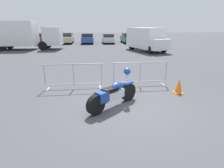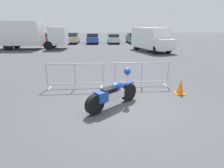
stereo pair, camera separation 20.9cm
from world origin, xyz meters
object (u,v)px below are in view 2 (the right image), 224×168
object	(u,v)px
parked_car_silver	(113,39)
parked_car_green	(133,38)
crowd_barrier_far	(142,74)
delivery_van	(151,39)
box_truck	(27,34)
parked_car_yellow	(29,39)
motorcycle	(113,94)
parked_car_maroon	(51,38)
crowd_barrier_near	(75,76)
pedestrian	(151,39)
parked_car_blue	(93,38)
traffic_cone	(180,87)
parked_car_tan	(72,38)

from	to	relation	value
parked_car_silver	parked_car_green	size ratio (longest dim) A/B	0.92
crowd_barrier_far	delivery_van	xyz separation A→B (m)	(3.66, 10.90, 0.68)
crowd_barrier_far	box_truck	bearing A→B (deg)	125.11
box_truck	parked_car_yellow	distance (m)	6.45
box_truck	motorcycle	bearing A→B (deg)	-60.53
box_truck	parked_car_maroon	size ratio (longest dim) A/B	1.74
parked_car_green	parked_car_yellow	bearing A→B (deg)	90.61
parked_car_maroon	box_truck	bearing A→B (deg)	171.31
crowd_barrier_near	pedestrian	bearing A→B (deg)	62.56
parked_car_maroon	parked_car_blue	bearing A→B (deg)	-90.26
parked_car_green	delivery_van	bearing A→B (deg)	-179.91
traffic_cone	crowd_barrier_far	bearing A→B (deg)	141.10
parked_car_green	traffic_cone	bearing A→B (deg)	173.56
crowd_barrier_near	box_truck	bearing A→B (deg)	116.27
parked_car_silver	crowd_barrier_near	bearing A→B (deg)	170.13
traffic_cone	delivery_van	bearing A→B (deg)	78.68
box_truck	traffic_cone	xyz separation A→B (m)	(10.78, -14.55, -1.35)
parked_car_yellow	crowd_barrier_near	bearing A→B (deg)	-155.72
parked_car_silver	traffic_cone	bearing A→B (deg)	-178.01
traffic_cone	crowd_barrier_near	bearing A→B (deg)	165.93
box_truck	delivery_van	distance (m)	13.44
parked_car_tan	parked_car_green	distance (m)	9.17
motorcycle	parked_car_yellow	distance (m)	23.76
parked_car_tan	crowd_barrier_near	bearing A→B (deg)	-172.33
delivery_van	parked_car_silver	world-z (taller)	delivery_van
parked_car_tan	pedestrian	distance (m)	11.64
motorcycle	parked_car_blue	distance (m)	21.63
crowd_barrier_near	crowd_barrier_far	size ratio (longest dim) A/B	1.00
crowd_barrier_far	parked_car_blue	xyz separation A→B (m)	(-2.43, 19.69, 0.16)
parked_car_blue	parked_car_green	distance (m)	6.11
parked_car_silver	traffic_cone	xyz separation A→B (m)	(0.66, -20.55, -0.39)
pedestrian	traffic_cone	size ratio (longest dim) A/B	2.86
parked_car_tan	crowd_barrier_far	bearing A→B (deg)	-164.59
crowd_barrier_near	parked_car_yellow	world-z (taller)	parked_car_yellow
delivery_van	parked_car_green	bearing A→B (deg)	161.81
parked_car_silver	parked_car_green	xyz separation A→B (m)	(3.05, 0.16, 0.06)
delivery_van	parked_car_tan	distance (m)	13.01
parked_car_yellow	parked_car_maroon	xyz separation A→B (m)	(3.05, 0.17, 0.04)
motorcycle	pedestrian	size ratio (longest dim) A/B	1.05
motorcycle	parked_car_green	bearing A→B (deg)	38.74
parked_car_silver	crowd_barrier_far	bearing A→B (deg)	178.34
delivery_van	traffic_cone	world-z (taller)	delivery_van
box_truck	parked_car_blue	size ratio (longest dim) A/B	1.85
motorcycle	parked_car_green	distance (m)	22.19
crowd_barrier_far	parked_car_tan	distance (m)	20.87
pedestrian	parked_car_tan	bearing A→B (deg)	-69.37
box_truck	parked_car_tan	distance (m)	7.79
crowd_barrier_far	pedestrian	xyz separation A→B (m)	(4.99, 15.08, 0.36)
parked_car_yellow	parked_car_silver	xyz separation A→B (m)	(12.21, -0.04, -0.05)
crowd_barrier_near	traffic_cone	size ratio (longest dim) A/B	4.10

